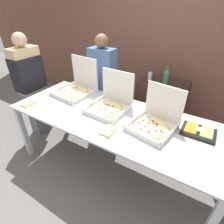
% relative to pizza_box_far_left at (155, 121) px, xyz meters
% --- Properties ---
extents(ground_plane, '(16.00, 16.00, 0.00)m').
position_rel_pizza_box_far_left_xyz_m(ground_plane, '(-0.49, -0.04, -0.94)').
color(ground_plane, slate).
extents(brick_wall_behind, '(10.00, 0.06, 2.80)m').
position_rel_pizza_box_far_left_xyz_m(brick_wall_behind, '(-0.49, 1.66, 0.46)').
color(brick_wall_behind, brown).
rests_on(brick_wall_behind, ground_plane).
extents(buffet_table, '(2.49, 0.98, 0.86)m').
position_rel_pizza_box_far_left_xyz_m(buffet_table, '(-0.49, -0.04, -0.16)').
color(buffet_table, silver).
rests_on(buffet_table, ground_plane).
extents(pizza_box_far_left, '(0.49, 0.50, 0.42)m').
position_rel_pizza_box_far_left_xyz_m(pizza_box_far_left, '(0.00, 0.00, 0.00)').
color(pizza_box_far_left, silver).
rests_on(pizza_box_far_left, buffet_table).
extents(pizza_box_near_left, '(0.53, 0.55, 0.48)m').
position_rel_pizza_box_far_left_xyz_m(pizza_box_near_left, '(-1.25, 0.22, 0.01)').
color(pizza_box_near_left, silver).
rests_on(pizza_box_near_left, buffet_table).
extents(pizza_box_near_right, '(0.47, 0.48, 0.44)m').
position_rel_pizza_box_far_left_xyz_m(pizza_box_near_right, '(-0.60, 0.08, 0.00)').
color(pizza_box_near_right, silver).
rests_on(pizza_box_near_right, buffet_table).
extents(paper_plate_front_center, '(0.20, 0.20, 0.03)m').
position_rel_pizza_box_far_left_xyz_m(paper_plate_front_center, '(-0.36, -0.32, -0.06)').
color(paper_plate_front_center, white).
rests_on(paper_plate_front_center, buffet_table).
extents(paper_plate_front_left, '(0.23, 0.23, 0.03)m').
position_rel_pizza_box_far_left_xyz_m(paper_plate_front_left, '(-1.54, -0.39, -0.06)').
color(paper_plate_front_left, white).
rests_on(paper_plate_front_left, buffet_table).
extents(veggie_tray, '(0.32, 0.24, 0.05)m').
position_rel_pizza_box_far_left_xyz_m(veggie_tray, '(0.42, 0.13, -0.05)').
color(veggie_tray, black).
rests_on(veggie_tray, buffet_table).
extents(sideboard_podium, '(0.71, 0.54, 0.95)m').
position_rel_pizza_box_far_left_xyz_m(sideboard_podium, '(-0.22, 1.05, -0.46)').
color(sideboard_podium, black).
rests_on(sideboard_podium, ground_plane).
extents(soda_bottle, '(0.08, 0.08, 0.28)m').
position_rel_pizza_box_far_left_xyz_m(soda_bottle, '(-0.19, 0.97, 0.14)').
color(soda_bottle, '#2D6638').
rests_on(soda_bottle, sideboard_podium).
extents(soda_can_silver, '(0.07, 0.07, 0.12)m').
position_rel_pizza_box_far_left_xyz_m(soda_can_silver, '(-0.44, 1.01, 0.08)').
color(soda_can_silver, silver).
rests_on(soda_can_silver, sideboard_podium).
extents(person_guest_cap, '(0.40, 0.22, 1.62)m').
position_rel_pizza_box_far_left_xyz_m(person_guest_cap, '(-1.09, 0.66, -0.09)').
color(person_guest_cap, '#473D33').
rests_on(person_guest_cap, ground_plane).
extents(person_server_vest, '(0.24, 0.42, 1.65)m').
position_rel_pizza_box_far_left_xyz_m(person_server_vest, '(-2.02, 0.02, -0.01)').
color(person_server_vest, slate).
rests_on(person_server_vest, ground_plane).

